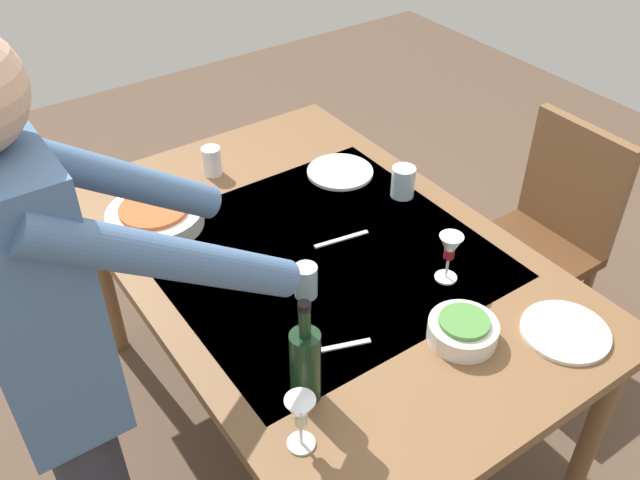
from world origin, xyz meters
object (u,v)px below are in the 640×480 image
at_px(dinner_plate_near, 340,172).
at_px(dinner_plate_far, 565,332).
at_px(water_cup_near_right, 306,281).
at_px(chair_near, 547,229).
at_px(serving_bowl_pasta, 155,216).
at_px(person_server, 60,361).
at_px(water_cup_near_left, 403,182).
at_px(water_cup_far_left, 212,161).
at_px(wine_glass_left, 450,250).
at_px(side_bowl_salad, 463,330).
at_px(wine_glass_right, 300,414).
at_px(dining_table, 320,270).
at_px(wine_bottle, 305,363).

bearing_deg(dinner_plate_near, dinner_plate_far, -178.53).
bearing_deg(water_cup_near_right, dinner_plate_far, -137.26).
xyz_separation_m(chair_near, serving_bowl_pasta, (0.54, 1.26, 0.26)).
xyz_separation_m(person_server, dinner_plate_far, (-0.44, -1.13, -0.20)).
height_order(water_cup_near_left, water_cup_far_left, water_cup_near_left).
relative_size(wine_glass_left, side_bowl_salad, 0.84).
distance_m(wine_glass_right, side_bowl_salad, 0.52).
distance_m(water_cup_near_left, serving_bowl_pasta, 0.80).
relative_size(dining_table, serving_bowl_pasta, 5.39).
xyz_separation_m(wine_glass_right, water_cup_near_right, (0.40, -0.28, -0.06)).
relative_size(chair_near, serving_bowl_pasta, 3.03).
relative_size(side_bowl_salad, dinner_plate_far, 0.78).
bearing_deg(dining_table, wine_glass_left, -142.22).
bearing_deg(wine_bottle, wine_glass_left, -77.73).
xyz_separation_m(wine_glass_left, water_cup_near_right, (0.17, 0.36, -0.06)).
bearing_deg(water_cup_near_right, water_cup_far_left, -6.54).
bearing_deg(wine_glass_left, water_cup_near_left, -23.33).
bearing_deg(side_bowl_salad, dining_table, 11.40).
height_order(person_server, water_cup_near_right, person_server).
bearing_deg(serving_bowl_pasta, dining_table, -140.21).
xyz_separation_m(person_server, side_bowl_salad, (-0.30, -0.90, -0.18)).
distance_m(serving_bowl_pasta, dinner_plate_near, 0.66).
distance_m(person_server, dinner_plate_far, 1.23).
bearing_deg(serving_bowl_pasta, wine_bottle, -179.30).
distance_m(wine_glass_right, dinner_plate_near, 1.12).
xyz_separation_m(chair_near, water_cup_near_right, (0.00, 1.05, 0.27)).
height_order(water_cup_near_left, dinner_plate_near, water_cup_near_left).
relative_size(dining_table, water_cup_near_right, 16.40).
bearing_deg(wine_glass_left, water_cup_far_left, 18.09).
height_order(wine_glass_right, water_cup_near_right, wine_glass_right).
bearing_deg(dining_table, wine_glass_right, 141.70).
xyz_separation_m(water_cup_near_right, serving_bowl_pasta, (0.54, 0.21, -0.02)).
xyz_separation_m(water_cup_near_left, side_bowl_salad, (-0.59, 0.30, -0.02)).
relative_size(wine_glass_left, water_cup_near_left, 1.44).
height_order(water_cup_near_left, side_bowl_salad, water_cup_near_left).
distance_m(dining_table, serving_bowl_pasta, 0.54).
height_order(wine_glass_left, dinner_plate_near, wine_glass_left).
xyz_separation_m(water_cup_far_left, serving_bowl_pasta, (-0.17, 0.29, -0.02)).
relative_size(water_cup_near_right, water_cup_far_left, 0.98).
bearing_deg(water_cup_near_right, serving_bowl_pasta, 21.01).
relative_size(wine_bottle, water_cup_near_left, 2.82).
bearing_deg(dinner_plate_near, wine_glass_left, 172.67).
bearing_deg(water_cup_far_left, dinner_plate_far, -162.17).
bearing_deg(dining_table, dinner_plate_near, -43.73).
xyz_separation_m(person_server, water_cup_near_right, (0.07, -0.66, -0.16)).
bearing_deg(side_bowl_salad, wine_glass_right, 93.54).
bearing_deg(water_cup_near_right, dining_table, -46.76).
bearing_deg(wine_glass_right, dining_table, -38.30).
relative_size(water_cup_near_right, dinner_plate_near, 0.43).
distance_m(person_server, water_cup_far_left, 1.08).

